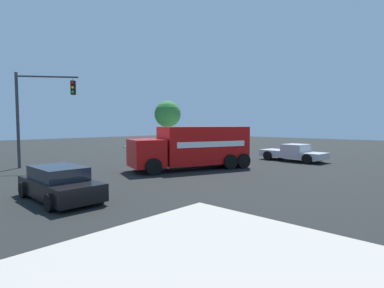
{
  "coord_description": "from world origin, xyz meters",
  "views": [
    {
      "loc": [
        15.31,
        14.35,
        2.96
      ],
      "look_at": [
        0.87,
        0.96,
        1.69
      ],
      "focal_mm": 28.0,
      "sensor_mm": 36.0,
      "label": 1
    }
  ],
  "objects_px": {
    "pedestrian_near_corner": "(213,139)",
    "sedan_black": "(60,184)",
    "traffic_light_primary": "(36,106)",
    "delivery_truck": "(194,147)",
    "pickup_silver": "(293,152)",
    "shade_tree_near": "(168,114)"
  },
  "relations": [
    {
      "from": "traffic_light_primary",
      "to": "pickup_silver",
      "type": "distance_m",
      "value": 19.61
    },
    {
      "from": "pickup_silver",
      "to": "pedestrian_near_corner",
      "type": "height_order",
      "value": "pedestrian_near_corner"
    },
    {
      "from": "pickup_silver",
      "to": "pedestrian_near_corner",
      "type": "relative_size",
      "value": 3.3
    },
    {
      "from": "pedestrian_near_corner",
      "to": "pickup_silver",
      "type": "bearing_deg",
      "value": 60.96
    },
    {
      "from": "pickup_silver",
      "to": "sedan_black",
      "type": "distance_m",
      "value": 18.5
    },
    {
      "from": "traffic_light_primary",
      "to": "shade_tree_near",
      "type": "distance_m",
      "value": 23.79
    },
    {
      "from": "delivery_truck",
      "to": "shade_tree_near",
      "type": "height_order",
      "value": "shade_tree_near"
    },
    {
      "from": "sedan_black",
      "to": "pedestrian_near_corner",
      "type": "relative_size",
      "value": 2.69
    },
    {
      "from": "shade_tree_near",
      "to": "pedestrian_near_corner",
      "type": "bearing_deg",
      "value": 113.68
    },
    {
      "from": "pedestrian_near_corner",
      "to": "sedan_black",
      "type": "bearing_deg",
      "value": 27.43
    },
    {
      "from": "pedestrian_near_corner",
      "to": "shade_tree_near",
      "type": "bearing_deg",
      "value": -66.32
    },
    {
      "from": "traffic_light_primary",
      "to": "sedan_black",
      "type": "bearing_deg",
      "value": 74.31
    },
    {
      "from": "traffic_light_primary",
      "to": "delivery_truck",
      "type": "bearing_deg",
      "value": 129.94
    },
    {
      "from": "delivery_truck",
      "to": "pedestrian_near_corner",
      "type": "bearing_deg",
      "value": -144.42
    },
    {
      "from": "pickup_silver",
      "to": "sedan_black",
      "type": "xyz_separation_m",
      "value": [
        18.46,
        -1.34,
        -0.1
      ]
    },
    {
      "from": "delivery_truck",
      "to": "pickup_silver",
      "type": "relative_size",
      "value": 1.56
    },
    {
      "from": "pickup_silver",
      "to": "shade_tree_near",
      "type": "relative_size",
      "value": 0.86
    },
    {
      "from": "pickup_silver",
      "to": "sedan_black",
      "type": "height_order",
      "value": "pickup_silver"
    },
    {
      "from": "traffic_light_primary",
      "to": "pickup_silver",
      "type": "relative_size",
      "value": 1.21
    },
    {
      "from": "pickup_silver",
      "to": "shade_tree_near",
      "type": "distance_m",
      "value": 22.57
    },
    {
      "from": "sedan_black",
      "to": "pickup_silver",
      "type": "bearing_deg",
      "value": 175.86
    },
    {
      "from": "sedan_black",
      "to": "shade_tree_near",
      "type": "distance_m",
      "value": 31.78
    }
  ]
}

